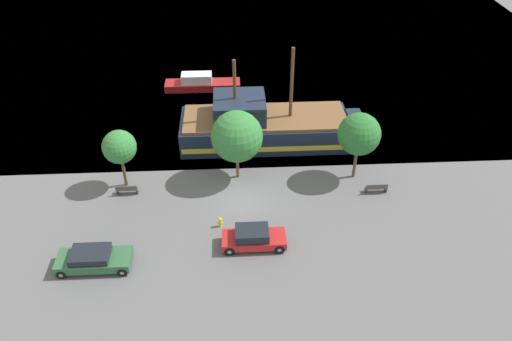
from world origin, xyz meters
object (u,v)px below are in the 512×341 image
Objects in this scene: moored_boat_dockside at (201,83)px; parked_car_curb_mid at (93,259)px; fire_hydrant at (220,222)px; bench_promenade_west at (376,188)px; pirate_ship at (263,125)px; bench_promenade_east at (127,190)px; parked_car_curb_front at (253,238)px.

parked_car_curb_mid is at bearing -103.48° from moored_boat_dockside.
fire_hydrant is 0.46× the size of bench_promenade_west.
bench_promenade_west is (13.98, -18.21, -0.18)m from moored_boat_dockside.
moored_boat_dockside is (-5.80, 10.39, -0.92)m from pirate_ship.
pirate_ship is 9.82× the size of bench_promenade_east.
parked_car_curb_mid is at bearing -129.18° from pirate_ship.
bench_promenade_west is at bearing 28.41° from parked_car_curb_front.
parked_car_curb_mid is (-10.27, -1.36, -0.05)m from parked_car_curb_front.
parked_car_curb_front is (4.33, -23.44, 0.10)m from moored_boat_dockside.
pirate_ship reaches higher than fire_hydrant.
fire_hydrant is at bearing 137.70° from parked_car_curb_front.
parked_car_curb_front is 2.66× the size of bench_promenade_east.
parked_car_curb_mid is 2.82× the size of bench_promenade_west.
bench_promenade_west is (18.99, -0.80, 0.00)m from bench_promenade_east.
moored_boat_dockside is 10.17× the size of fire_hydrant.
fire_hydrant is 8.15m from bench_promenade_east.
pirate_ship reaches higher than bench_promenade_west.
parked_car_curb_mid is 2.90× the size of bench_promenade_east.
parked_car_curb_mid is at bearing -97.21° from bench_promenade_east.
bench_promenade_west is at bearing -2.42° from bench_promenade_east.
parked_car_curb_mid is 7.44m from bench_promenade_east.
bench_promenade_east is at bearing 177.58° from bench_promenade_west.
moored_boat_dockside is at bearing 73.95° from bench_promenade_east.
moored_boat_dockside is at bearing 95.58° from fire_hydrant.
fire_hydrant is 0.48× the size of bench_promenade_east.
bench_promenade_east is (-9.34, 6.02, -0.28)m from parked_car_curb_front.
moored_boat_dockside is 25.50m from parked_car_curb_mid.
parked_car_curb_front is at bearing 7.53° from parked_car_curb_mid.
pirate_ship is 3.70× the size of parked_car_curb_front.
moored_boat_dockside reaches higher than bench_promenade_west.
bench_promenade_east is (-5.01, -17.41, -0.18)m from moored_boat_dockside.
parked_car_curb_front is 5.59× the size of fire_hydrant.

